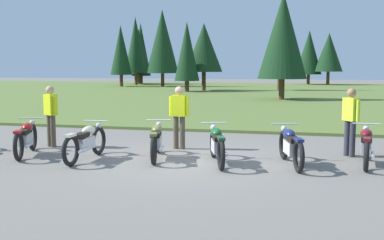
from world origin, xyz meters
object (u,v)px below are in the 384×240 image
(motorcycle_cream, at_px, (86,142))
(motorcycle_red, at_px, (26,138))
(motorcycle_navy, at_px, (291,146))
(motorcycle_maroon, at_px, (366,146))
(rider_with_back_turned, at_px, (51,112))
(rider_near_row_end, at_px, (351,118))
(motorcycle_olive, at_px, (157,140))
(motorcycle_british_green, at_px, (217,144))
(rider_checking_bike, at_px, (179,114))

(motorcycle_cream, bearing_deg, motorcycle_red, 173.34)
(motorcycle_red, bearing_deg, motorcycle_navy, 2.63)
(motorcycle_maroon, bearing_deg, rider_with_back_turned, 176.53)
(motorcycle_navy, relative_size, rider_near_row_end, 1.23)
(motorcycle_olive, bearing_deg, motorcycle_british_green, -8.46)
(rider_near_row_end, bearing_deg, rider_with_back_turned, -176.54)
(rider_with_back_turned, bearing_deg, motorcycle_red, -89.18)
(motorcycle_british_green, bearing_deg, rider_checking_bike, 129.23)
(motorcycle_olive, height_order, motorcycle_maroon, same)
(motorcycle_olive, xyz_separation_m, motorcycle_navy, (3.13, -0.05, 0.00))
(motorcycle_cream, bearing_deg, rider_checking_bike, 47.63)
(motorcycle_red, height_order, rider_checking_bike, rider_checking_bike)
(motorcycle_olive, distance_m, motorcycle_maroon, 4.78)
(motorcycle_british_green, bearing_deg, motorcycle_navy, 6.07)
(motorcycle_navy, xyz_separation_m, motorcycle_maroon, (1.63, 0.44, 0.00))
(motorcycle_maroon, bearing_deg, rider_near_row_end, 104.58)
(rider_near_row_end, bearing_deg, motorcycle_red, -167.75)
(rider_checking_bike, height_order, rider_with_back_turned, same)
(motorcycle_cream, height_order, motorcycle_maroon, same)
(motorcycle_olive, xyz_separation_m, motorcycle_british_green, (1.50, -0.22, 0.00))
(motorcycle_navy, xyz_separation_m, rider_with_back_turned, (-6.43, 0.93, 0.51))
(motorcycle_red, xyz_separation_m, rider_checking_bike, (3.47, 1.73, 0.51))
(motorcycle_olive, xyz_separation_m, rider_with_back_turned, (-3.29, 0.88, 0.51))
(motorcycle_cream, relative_size, motorcycle_british_green, 1.03)
(motorcycle_cream, distance_m, rider_near_row_end, 6.39)
(motorcycle_red, relative_size, motorcycle_navy, 0.98)
(rider_near_row_end, bearing_deg, motorcycle_olive, -163.39)
(motorcycle_olive, xyz_separation_m, rider_near_row_end, (4.52, 1.35, 0.51))
(motorcycle_red, bearing_deg, motorcycle_cream, -6.66)
(motorcycle_cream, relative_size, motorcycle_olive, 1.01)
(motorcycle_red, height_order, motorcycle_navy, same)
(motorcycle_navy, height_order, motorcycle_maroon, same)
(rider_checking_bike, distance_m, rider_with_back_turned, 3.52)
(motorcycle_navy, bearing_deg, motorcycle_maroon, 14.98)
(rider_with_back_turned, bearing_deg, motorcycle_navy, -8.20)
(motorcycle_maroon, distance_m, rider_near_row_end, 1.12)
(motorcycle_navy, height_order, rider_checking_bike, rider_checking_bike)
(motorcycle_olive, height_order, rider_checking_bike, rider_checking_bike)
(motorcycle_olive, bearing_deg, motorcycle_maroon, 4.64)
(rider_with_back_turned, bearing_deg, motorcycle_maroon, -3.47)
(motorcycle_maroon, relative_size, rider_checking_bike, 1.26)
(motorcycle_red, height_order, motorcycle_british_green, same)
(rider_near_row_end, xyz_separation_m, rider_checking_bike, (-4.33, 0.04, 0.00))
(motorcycle_cream, distance_m, motorcycle_maroon, 6.40)
(rider_near_row_end, xyz_separation_m, rider_with_back_turned, (-7.81, -0.47, 0.00))
(motorcycle_red, distance_m, motorcycle_maroon, 8.08)
(motorcycle_british_green, bearing_deg, motorcycle_maroon, 10.60)
(motorcycle_british_green, height_order, rider_checking_bike, rider_checking_bike)
(rider_with_back_turned, bearing_deg, rider_near_row_end, 3.46)
(motorcycle_red, distance_m, rider_checking_bike, 3.91)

